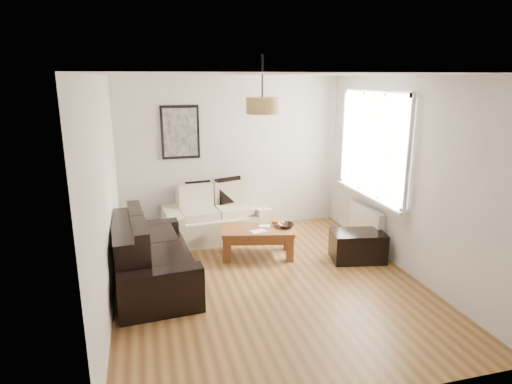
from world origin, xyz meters
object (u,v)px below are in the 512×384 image
object	(u,v)px
loveseat_cream	(216,213)
ottoman	(358,246)
coffee_table	(258,242)
sofa_leather	(152,252)

from	to	relation	value
loveseat_cream	ottoman	bearing A→B (deg)	-43.81
loveseat_cream	ottoman	world-z (taller)	loveseat_cream
loveseat_cream	coffee_table	world-z (taller)	loveseat_cream
sofa_leather	coffee_table	bearing A→B (deg)	-76.43
loveseat_cream	coffee_table	size ratio (longest dim) A/B	1.60
sofa_leather	loveseat_cream	bearing A→B (deg)	-41.32
loveseat_cream	sofa_leather	size ratio (longest dim) A/B	0.86
loveseat_cream	sofa_leather	xyz separation A→B (m)	(-1.06, -1.42, 0.00)
loveseat_cream	coffee_table	bearing A→B (deg)	-68.78
sofa_leather	coffee_table	distance (m)	1.62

